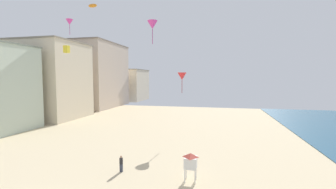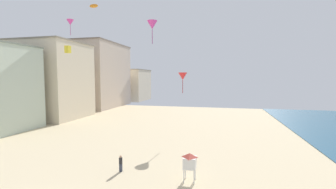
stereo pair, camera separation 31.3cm
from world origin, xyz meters
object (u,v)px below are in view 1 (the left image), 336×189
at_px(kite_flyer, 121,163).
at_px(kite_red_delta, 182,76).
at_px(lifeguard_stand, 191,161).
at_px(kite_orange_parafoil, 93,6).
at_px(kite_magenta_delta_2, 152,25).
at_px(kite_magenta_delta, 69,22).
at_px(kite_yellow_box, 67,49).

distance_m(kite_flyer, kite_red_delta, 18.11).
bearing_deg(lifeguard_stand, kite_orange_parafoil, 123.11).
bearing_deg(kite_red_delta, lifeguard_stand, -78.31).
relative_size(lifeguard_stand, kite_magenta_delta_2, 1.04).
relative_size(kite_flyer, kite_orange_parafoil, 1.08).
xyz_separation_m(kite_flyer, kite_red_delta, (3.57, 15.55, 8.57)).
relative_size(lifeguard_stand, kite_magenta_delta, 1.34).
distance_m(kite_magenta_delta, kite_yellow_box, 9.03).
bearing_deg(kite_magenta_delta_2, lifeguard_stand, -40.35).
distance_m(kite_yellow_box, kite_magenta_delta_2, 18.57).
height_order(lifeguard_stand, kite_red_delta, kite_red_delta).
xyz_separation_m(lifeguard_stand, kite_red_delta, (-3.32, 16.03, 7.65)).
bearing_deg(kite_red_delta, kite_magenta_delta_2, -96.23).
bearing_deg(kite_yellow_box, kite_red_delta, 12.06).
height_order(kite_magenta_delta, kite_yellow_box, kite_magenta_delta).
height_order(kite_flyer, kite_magenta_delta, kite_magenta_delta).
relative_size(kite_flyer, lifeguard_stand, 0.64).
bearing_deg(kite_magenta_delta, kite_red_delta, 40.51).
height_order(lifeguard_stand, kite_magenta_delta, kite_magenta_delta).
relative_size(kite_orange_parafoil, kite_red_delta, 0.46).
bearing_deg(lifeguard_stand, kite_yellow_box, 132.32).
distance_m(lifeguard_stand, kite_magenta_delta_2, 14.38).
bearing_deg(kite_flyer, kite_red_delta, -170.58).
xyz_separation_m(kite_magenta_delta, kite_red_delta, (12.38, 10.58, -6.61)).
xyz_separation_m(kite_flyer, lifeguard_stand, (6.89, -0.48, 0.92)).
bearing_deg(kite_magenta_delta_2, kite_orange_parafoil, 141.34).
bearing_deg(kite_magenta_delta, kite_magenta_delta_2, -7.79).
bearing_deg(kite_red_delta, kite_flyer, -102.93).
distance_m(kite_magenta_delta, kite_red_delta, 17.58).
bearing_deg(kite_yellow_box, kite_flyer, -39.26).
bearing_deg(kite_magenta_delta, kite_yellow_box, 129.31).
distance_m(lifeguard_stand, kite_red_delta, 18.07).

